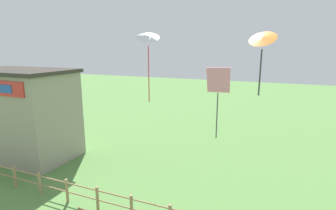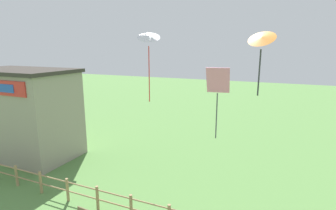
% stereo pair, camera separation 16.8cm
% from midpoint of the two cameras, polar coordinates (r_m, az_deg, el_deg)
% --- Properties ---
extents(seaside_building, '(7.65, 4.34, 6.15)m').
position_cam_midpoint_polar(seaside_building, '(20.93, -29.52, -1.56)').
color(seaside_building, gray).
rests_on(seaside_building, ground_plane).
extents(kite_orange_delta, '(1.04, 0.96, 2.14)m').
position_cam_midpoint_polar(kite_orange_delta, '(9.13, 19.39, 13.13)').
color(kite_orange_delta, orange).
extents(kite_white_delta, '(1.47, 1.43, 3.50)m').
position_cam_midpoint_polar(kite_white_delta, '(13.08, -4.70, 14.15)').
color(kite_white_delta, white).
extents(kite_pink_diamond, '(0.99, 0.82, 2.92)m').
position_cam_midpoint_polar(kite_pink_diamond, '(10.55, 10.41, 3.94)').
color(kite_pink_diamond, pink).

